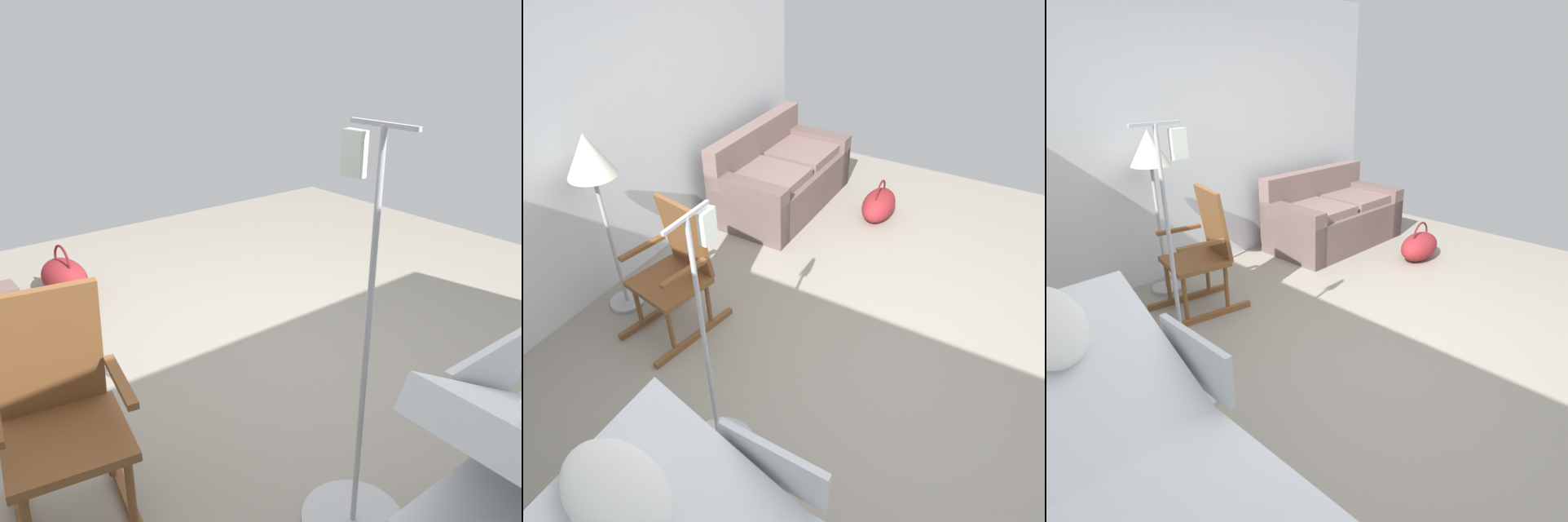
{
  "view_description": "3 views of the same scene",
  "coord_description": "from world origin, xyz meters",
  "views": [
    {
      "loc": [
        -2.32,
        2.08,
        1.93
      ],
      "look_at": [
        -0.06,
        0.29,
        0.78
      ],
      "focal_mm": 38.37,
      "sensor_mm": 36.0,
      "label": 1
    },
    {
      "loc": [
        -2.32,
        -0.46,
        2.65
      ],
      "look_at": [
        -0.22,
        0.72,
        0.82
      ],
      "focal_mm": 32.16,
      "sensor_mm": 36.0,
      "label": 2
    },
    {
      "loc": [
        -2.32,
        -1.52,
        1.92
      ],
      "look_at": [
        -0.25,
        0.45,
        0.72
      ],
      "focal_mm": 31.01,
      "sensor_mm": 36.0,
      "label": 3
    }
  ],
  "objects": [
    {
      "name": "duffel_bag",
      "position": [
        1.88,
        0.77,
        0.15
      ],
      "size": [
        0.57,
        0.34,
        0.43
      ],
      "color": "maroon",
      "rests_on": "ground"
    },
    {
      "name": "iv_pole",
      "position": [
        -1.14,
        0.64,
        0.25
      ],
      "size": [
        0.44,
        0.44,
        1.69
      ],
      "color": "#B2B5BA",
      "rests_on": "ground"
    },
    {
      "name": "rocking_chair",
      "position": [
        -0.37,
        1.56,
        0.5
      ],
      "size": [
        0.83,
        0.6,
        1.05
      ],
      "color": "brown",
      "rests_on": "ground"
    },
    {
      "name": "ground_plane",
      "position": [
        0.0,
        0.0,
        0.0
      ],
      "size": [
        6.56,
        6.56,
        0.0
      ],
      "primitive_type": "plane",
      "color": "gray"
    }
  ]
}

